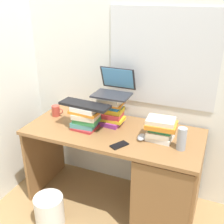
% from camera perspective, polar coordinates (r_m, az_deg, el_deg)
% --- Properties ---
extents(ground_plane, '(6.00, 6.00, 0.00)m').
position_cam_1_polar(ground_plane, '(2.70, 0.21, -17.74)').
color(ground_plane, '#9E7A4C').
extents(wall_back, '(6.00, 0.06, 2.60)m').
position_cam_1_polar(wall_back, '(2.41, 3.74, 11.98)').
color(wall_back, silver).
rests_on(wall_back, ground).
extents(wall_left, '(0.05, 6.00, 2.60)m').
position_cam_1_polar(wall_left, '(2.62, -20.81, 11.46)').
color(wall_left, silver).
rests_on(wall_left, ground).
extents(desk, '(1.45, 0.64, 0.74)m').
position_cam_1_polar(desk, '(2.35, 8.59, -12.90)').
color(desk, olive).
rests_on(desk, ground).
extents(book_stack_tall, '(0.22, 0.20, 0.26)m').
position_cam_1_polar(book_stack_tall, '(2.34, -0.07, 0.42)').
color(book_stack_tall, '#8C338C').
rests_on(book_stack_tall, desk).
extents(book_stack_keyboard_riser, '(0.25, 0.20, 0.20)m').
position_cam_1_polar(book_stack_keyboard_riser, '(2.29, -5.45, -1.03)').
color(book_stack_keyboard_riser, '#B22D33').
rests_on(book_stack_keyboard_riser, desk).
extents(book_stack_side, '(0.24, 0.21, 0.18)m').
position_cam_1_polar(book_stack_side, '(2.14, 9.94, -3.47)').
color(book_stack_side, white).
rests_on(book_stack_side, desk).
extents(laptop, '(0.30, 0.29, 0.21)m').
position_cam_1_polar(laptop, '(2.33, 0.48, 5.00)').
color(laptop, '#2D2D33').
rests_on(laptop, book_stack_tall).
extents(keyboard, '(0.43, 0.17, 0.02)m').
position_cam_1_polar(keyboard, '(2.24, -5.63, 1.49)').
color(keyboard, black).
rests_on(keyboard, book_stack_keyboard_riser).
extents(computer_mouse, '(0.06, 0.10, 0.04)m').
position_cam_1_polar(computer_mouse, '(2.16, 6.10, -5.18)').
color(computer_mouse, '#A5A8AD').
rests_on(computer_mouse, desk).
extents(mug, '(0.11, 0.07, 0.10)m').
position_cam_1_polar(mug, '(2.58, -11.44, 0.26)').
color(mug, '#B23F33').
rests_on(mug, desk).
extents(water_bottle, '(0.07, 0.07, 0.17)m').
position_cam_1_polar(water_bottle, '(2.05, 14.16, -5.39)').
color(water_bottle, '#999EA5').
rests_on(water_bottle, desk).
extents(cell_phone, '(0.13, 0.15, 0.01)m').
position_cam_1_polar(cell_phone, '(2.07, 1.51, -6.82)').
color(cell_phone, black).
rests_on(cell_phone, desk).
extents(wastebasket, '(0.24, 0.24, 0.26)m').
position_cam_1_polar(wastebasket, '(2.47, -12.76, -19.19)').
color(wastebasket, silver).
rests_on(wastebasket, ground).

